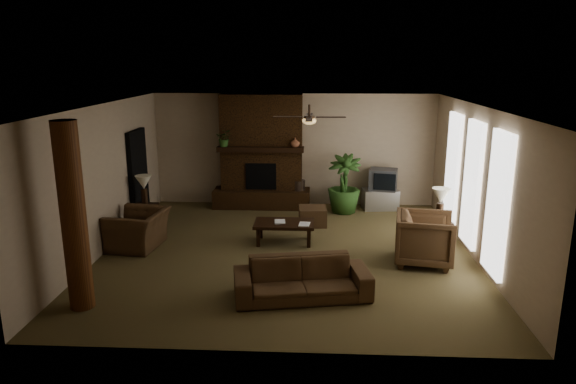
# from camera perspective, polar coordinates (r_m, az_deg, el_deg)

# --- Properties ---
(room_shell) EXTENTS (7.00, 7.00, 7.00)m
(room_shell) POSITION_cam_1_polar(r_m,az_deg,el_deg) (9.60, -0.12, 1.14)
(room_shell) COLOR brown
(room_shell) RESTS_ON ground
(fireplace) EXTENTS (2.40, 0.70, 2.80)m
(fireplace) POSITION_cam_1_polar(r_m,az_deg,el_deg) (12.86, -2.92, 3.41)
(fireplace) COLOR #432711
(fireplace) RESTS_ON ground
(windows) EXTENTS (0.08, 3.65, 2.35)m
(windows) POSITION_cam_1_polar(r_m,az_deg,el_deg) (10.23, 19.62, 0.83)
(windows) COLOR white
(windows) RESTS_ON ground
(log_column) EXTENTS (0.36, 0.36, 2.80)m
(log_column) POSITION_cam_1_polar(r_m,az_deg,el_deg) (8.05, -22.59, -2.62)
(log_column) COLOR brown
(log_column) RESTS_ON ground
(doorway) EXTENTS (0.10, 1.00, 2.10)m
(doorway) POSITION_cam_1_polar(r_m,az_deg,el_deg) (12.08, -16.17, 1.63)
(doorway) COLOR black
(doorway) RESTS_ON ground
(ceiling_fan) EXTENTS (1.35, 1.35, 0.37)m
(ceiling_fan) POSITION_cam_1_polar(r_m,az_deg,el_deg) (9.69, 2.35, 8.03)
(ceiling_fan) COLOR #302115
(ceiling_fan) RESTS_ON ceiling
(sofa) EXTENTS (2.17, 0.98, 0.82)m
(sofa) POSITION_cam_1_polar(r_m,az_deg,el_deg) (8.09, 1.57, -8.87)
(sofa) COLOR #503822
(sofa) RESTS_ON ground
(armchair_left) EXTENTS (0.86, 1.20, 0.98)m
(armchair_left) POSITION_cam_1_polar(r_m,az_deg,el_deg) (10.56, -16.23, -3.33)
(armchair_left) COLOR #503822
(armchair_left) RESTS_ON ground
(armchair_right) EXTENTS (1.08, 1.13, 1.02)m
(armchair_right) POSITION_cam_1_polar(r_m,az_deg,el_deg) (9.66, 14.85, -4.77)
(armchair_right) COLOR #503822
(armchair_right) RESTS_ON ground
(coffee_table) EXTENTS (1.20, 0.70, 0.43)m
(coffee_table) POSITION_cam_1_polar(r_m,az_deg,el_deg) (10.42, -0.42, -3.66)
(coffee_table) COLOR black
(coffee_table) RESTS_ON ground
(ottoman) EXTENTS (0.64, 0.64, 0.40)m
(ottoman) POSITION_cam_1_polar(r_m,az_deg,el_deg) (11.61, 2.73, -2.66)
(ottoman) COLOR #503822
(ottoman) RESTS_ON ground
(tv_stand) EXTENTS (0.90, 0.59, 0.50)m
(tv_stand) POSITION_cam_1_polar(r_m,az_deg,el_deg) (13.00, 10.13, -0.77)
(tv_stand) COLOR #B4B4B6
(tv_stand) RESTS_ON ground
(tv) EXTENTS (0.75, 0.66, 0.52)m
(tv) POSITION_cam_1_polar(r_m,az_deg,el_deg) (12.83, 10.46, 1.36)
(tv) COLOR #3D3D40
(tv) RESTS_ON tv_stand
(floor_vase) EXTENTS (0.34, 0.34, 0.77)m
(floor_vase) POSITION_cam_1_polar(r_m,az_deg,el_deg) (12.89, 1.13, 0.16)
(floor_vase) COLOR #31241B
(floor_vase) RESTS_ON ground
(floor_plant) EXTENTS (0.96, 1.50, 0.79)m
(floor_plant) POSITION_cam_1_polar(r_m,az_deg,el_deg) (12.56, 6.16, -0.48)
(floor_plant) COLOR #2F5421
(floor_plant) RESTS_ON ground
(side_table_left) EXTENTS (0.52, 0.52, 0.55)m
(side_table_left) POSITION_cam_1_polar(r_m,az_deg,el_deg) (11.66, -15.45, -2.72)
(side_table_left) COLOR black
(side_table_left) RESTS_ON ground
(lamp_left) EXTENTS (0.44, 0.44, 0.65)m
(lamp_left) POSITION_cam_1_polar(r_m,az_deg,el_deg) (11.51, -15.63, 0.80)
(lamp_left) COLOR #302115
(lamp_left) RESTS_ON side_table_left
(side_table_right) EXTENTS (0.58, 0.58, 0.55)m
(side_table_right) POSITION_cam_1_polar(r_m,az_deg,el_deg) (10.62, 15.99, -4.44)
(side_table_right) COLOR black
(side_table_right) RESTS_ON ground
(lamp_right) EXTENTS (0.40, 0.40, 0.65)m
(lamp_right) POSITION_cam_1_polar(r_m,az_deg,el_deg) (10.41, 16.50, -0.68)
(lamp_right) COLOR #302115
(lamp_right) RESTS_ON side_table_right
(mantel_plant) EXTENTS (0.39, 0.43, 0.33)m
(mantel_plant) POSITION_cam_1_polar(r_m,az_deg,el_deg) (12.60, -7.03, 5.72)
(mantel_plant) COLOR #2F5421
(mantel_plant) RESTS_ON fireplace
(mantel_vase) EXTENTS (0.25, 0.26, 0.22)m
(mantel_vase) POSITION_cam_1_polar(r_m,az_deg,el_deg) (12.45, 0.79, 5.47)
(mantel_vase) COLOR #995A3D
(mantel_vase) RESTS_ON fireplace
(book_a) EXTENTS (0.22, 0.05, 0.29)m
(book_a) POSITION_cam_1_polar(r_m,az_deg,el_deg) (10.35, -1.50, -2.62)
(book_a) COLOR #999999
(book_a) RESTS_ON coffee_table
(book_b) EXTENTS (0.21, 0.04, 0.29)m
(book_b) POSITION_cam_1_polar(r_m,az_deg,el_deg) (10.21, 1.23, -2.85)
(book_b) COLOR #999999
(book_b) RESTS_ON coffee_table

